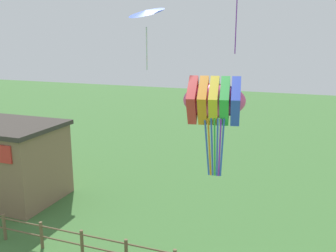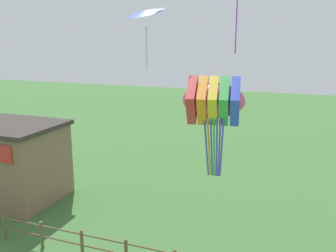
{
  "view_description": "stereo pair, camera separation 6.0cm",
  "coord_description": "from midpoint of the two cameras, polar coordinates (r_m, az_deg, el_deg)",
  "views": [
    {
      "loc": [
        5.17,
        -4.73,
        8.94
      ],
      "look_at": [
        0.0,
        9.11,
        5.46
      ],
      "focal_mm": 40.0,
      "sensor_mm": 36.0,
      "label": 1
    },
    {
      "loc": [
        5.22,
        -4.7,
        8.94
      ],
      "look_at": [
        0.0,
        9.11,
        5.46
      ],
      "focal_mm": 40.0,
      "sensor_mm": 36.0,
      "label": 2
    }
  ],
  "objects": [
    {
      "name": "kite_blue_delta",
      "position": [
        13.78,
        -3.22,
        16.92
      ],
      "size": [
        1.72,
        1.71,
        2.29
      ],
      "color": "blue"
    },
    {
      "name": "seaside_building",
      "position": [
        23.39,
        -24.04,
        -4.7
      ],
      "size": [
        7.05,
        4.43,
        4.36
      ],
      "color": "#84664C",
      "rests_on": "ground_plane"
    },
    {
      "name": "kite_rainbow_parafoil",
      "position": [
        11.35,
        7.13,
        3.78
      ],
      "size": [
        2.1,
        1.74,
        3.1
      ],
      "color": "#E54C8C"
    }
  ]
}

